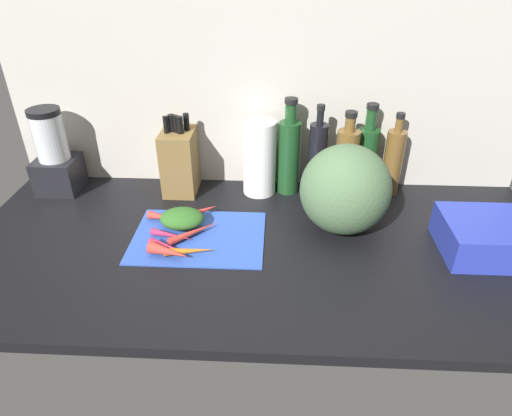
# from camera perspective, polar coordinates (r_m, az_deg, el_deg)

# --- Properties ---
(ground_plane) EXTENTS (1.70, 0.80, 0.03)m
(ground_plane) POSITION_cam_1_polar(r_m,az_deg,el_deg) (1.28, 0.72, -4.89)
(ground_plane) COLOR black
(wall_back) EXTENTS (1.70, 0.03, 0.60)m
(wall_back) POSITION_cam_1_polar(r_m,az_deg,el_deg) (1.48, 1.42, 14.06)
(wall_back) COLOR #BCB7AD
(wall_back) RESTS_ON ground_plane
(cutting_board) EXTENTS (0.38, 0.28, 0.01)m
(cutting_board) POSITION_cam_1_polar(r_m,az_deg,el_deg) (1.29, -7.38, -3.64)
(cutting_board) COLOR #2D51B7
(cutting_board) RESTS_ON ground_plane
(carrot_0) EXTENTS (0.11, 0.07, 0.02)m
(carrot_0) POSITION_cam_1_polar(r_m,az_deg,el_deg) (1.24, -11.40, -4.90)
(carrot_0) COLOR #B2264C
(carrot_0) RESTS_ON cutting_board
(carrot_1) EXTENTS (0.13, 0.12, 0.04)m
(carrot_1) POSITION_cam_1_polar(r_m,az_deg,el_deg) (1.36, -7.51, -0.61)
(carrot_1) COLOR red
(carrot_1) RESTS_ON cutting_board
(carrot_2) EXTENTS (0.11, 0.05, 0.03)m
(carrot_2) POSITION_cam_1_polar(r_m,az_deg,el_deg) (1.36, -11.74, -1.19)
(carrot_2) COLOR red
(carrot_2) RESTS_ON cutting_board
(carrot_3) EXTENTS (0.13, 0.05, 0.02)m
(carrot_3) POSITION_cam_1_polar(r_m,az_deg,el_deg) (1.28, -10.82, -3.48)
(carrot_3) COLOR #B2264C
(carrot_3) RESTS_ON cutting_board
(carrot_4) EXTENTS (0.14, 0.04, 0.02)m
(carrot_4) POSITION_cam_1_polar(r_m,az_deg,el_deg) (1.21, -8.63, -5.47)
(carrot_4) COLOR orange
(carrot_4) RESTS_ON cutting_board
(carrot_5) EXTENTS (0.12, 0.07, 0.04)m
(carrot_5) POSITION_cam_1_polar(r_m,az_deg,el_deg) (1.21, -11.19, -5.55)
(carrot_5) COLOR red
(carrot_5) RESTS_ON cutting_board
(carrot_6) EXTENTS (0.14, 0.13, 0.02)m
(carrot_6) POSITION_cam_1_polar(r_m,az_deg,el_deg) (1.29, -7.93, -3.06)
(carrot_6) COLOR red
(carrot_6) RESTS_ON cutting_board
(carrot_greens_pile) EXTENTS (0.13, 0.10, 0.05)m
(carrot_greens_pile) POSITION_cam_1_polar(r_m,az_deg,el_deg) (1.32, -9.50, -1.34)
(carrot_greens_pile) COLOR #2D6023
(carrot_greens_pile) RESTS_ON cutting_board
(winter_squash) EXTENTS (0.26, 0.25, 0.26)m
(winter_squash) POSITION_cam_1_polar(r_m,az_deg,el_deg) (1.28, 11.41, 2.32)
(winter_squash) COLOR #4C6B47
(winter_squash) RESTS_ON ground_plane
(knife_block) EXTENTS (0.11, 0.15, 0.27)m
(knife_block) POSITION_cam_1_polar(r_m,az_deg,el_deg) (1.50, -9.78, 6.04)
(knife_block) COLOR brown
(knife_block) RESTS_ON ground_plane
(blender_appliance) EXTENTS (0.13, 0.13, 0.29)m
(blender_appliance) POSITION_cam_1_polar(r_m,az_deg,el_deg) (1.62, -24.49, 6.03)
(blender_appliance) COLOR black
(blender_appliance) RESTS_ON ground_plane
(paper_towel_roll) EXTENTS (0.11, 0.11, 0.25)m
(paper_towel_roll) POSITION_cam_1_polar(r_m,az_deg,el_deg) (1.46, 0.43, 6.46)
(paper_towel_roll) COLOR white
(paper_towel_roll) RESTS_ON ground_plane
(bottle_0) EXTENTS (0.07, 0.07, 0.32)m
(bottle_0) POSITION_cam_1_polar(r_m,az_deg,el_deg) (1.47, 4.28, 6.91)
(bottle_0) COLOR #19421E
(bottle_0) RESTS_ON ground_plane
(bottle_1) EXTENTS (0.06, 0.06, 0.31)m
(bottle_1) POSITION_cam_1_polar(r_m,az_deg,el_deg) (1.45, 7.86, 6.17)
(bottle_1) COLOR black
(bottle_1) RESTS_ON ground_plane
(bottle_2) EXTENTS (0.07, 0.07, 0.30)m
(bottle_2) POSITION_cam_1_polar(r_m,az_deg,el_deg) (1.45, 11.47, 5.64)
(bottle_2) COLOR brown
(bottle_2) RESTS_ON ground_plane
(bottle_3) EXTENTS (0.07, 0.07, 0.31)m
(bottle_3) POSITION_cam_1_polar(r_m,az_deg,el_deg) (1.51, 13.94, 6.30)
(bottle_3) COLOR #19421E
(bottle_3) RESTS_ON ground_plane
(bottle_4) EXTENTS (0.06, 0.06, 0.28)m
(bottle_4) POSITION_cam_1_polar(r_m,az_deg,el_deg) (1.53, 17.20, 5.77)
(bottle_4) COLOR brown
(bottle_4) RESTS_ON ground_plane
(dish_rack) EXTENTS (0.26, 0.21, 0.09)m
(dish_rack) POSITION_cam_1_polar(r_m,az_deg,el_deg) (1.36, 27.99, -3.30)
(dish_rack) COLOR #2838AD
(dish_rack) RESTS_ON ground_plane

